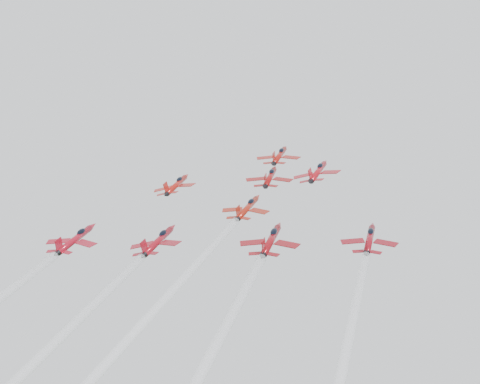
% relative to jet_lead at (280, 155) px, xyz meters
% --- Properties ---
extents(jet_lead, '(10.64, 13.68, 8.44)m').
position_rel_jet_lead_xyz_m(jet_lead, '(0.00, 0.00, 0.00)').
color(jet_lead, '#A81610').
extents(jet_row2_left, '(10.14, 13.05, 8.04)m').
position_rel_jet_lead_xyz_m(jet_row2_left, '(-19.88, -14.91, -8.42)').
color(jet_row2_left, '#B21811').
extents(jet_row2_center, '(10.31, 13.27, 8.18)m').
position_rel_jet_lead_xyz_m(jet_row2_center, '(1.30, -13.46, -7.60)').
color(jet_row2_center, '#990E0E').
extents(jet_row2_right, '(10.54, 13.56, 8.36)m').
position_rel_jet_lead_xyz_m(jet_row2_right, '(11.40, -11.85, -6.69)').
color(jet_row2_right, '#B1101A').
extents(jet_center, '(9.59, 91.21, 52.24)m').
position_rel_jet_lead_xyz_m(jet_center, '(0.85, -69.13, -39.11)').
color(jet_center, '#A71F0F').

